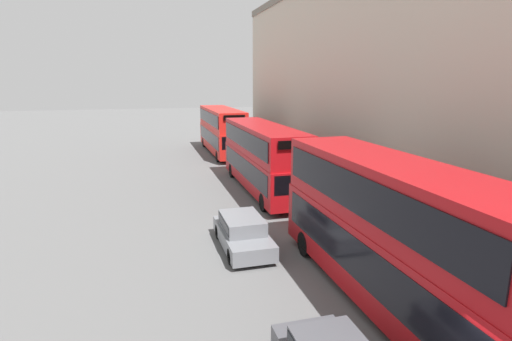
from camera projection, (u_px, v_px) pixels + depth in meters
name	position (u px, v px, depth m)	size (l,w,h in m)	color
bus_leading	(392.00, 228.00, 12.20)	(2.59, 11.22, 4.60)	#A80F14
bus_second_in_queue	(263.00, 155.00, 25.29)	(2.59, 11.33, 4.21)	#A80F14
bus_third_in_queue	(222.00, 129.00, 38.36)	(2.59, 11.50, 4.31)	red
car_hatchback	(243.00, 231.00, 16.79)	(1.79, 4.22, 1.39)	slate
pedestrian	(266.00, 152.00, 34.96)	(0.36, 0.36, 1.73)	#26262D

